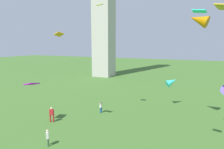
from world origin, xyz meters
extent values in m
cylinder|color=red|center=(-6.72, 14.88, 0.44)|extent=(0.17, 0.17, 0.88)
cylinder|color=red|center=(-7.10, 14.76, 0.44)|extent=(0.17, 0.17, 0.88)
cube|color=red|center=(-6.91, 14.82, 1.23)|extent=(0.54, 0.40, 0.70)
sphere|color=beige|center=(-6.91, 14.82, 1.71)|extent=(0.26, 0.26, 0.26)
cylinder|color=#235693|center=(-3.03, 19.97, 0.38)|extent=(0.14, 0.14, 0.76)
cylinder|color=#235693|center=(-3.06, 20.32, 0.38)|extent=(0.14, 0.14, 0.76)
cube|color=silver|center=(-3.05, 20.15, 1.06)|extent=(0.27, 0.43, 0.60)
sphere|color=#A37556|center=(-3.05, 20.15, 1.47)|extent=(0.22, 0.22, 0.22)
cylinder|color=#51754C|center=(-3.27, 10.16, 0.38)|extent=(0.14, 0.14, 0.75)
cylinder|color=#51754C|center=(-3.46, 10.44, 0.38)|extent=(0.14, 0.14, 0.75)
cube|color=silver|center=(-3.37, 10.30, 1.05)|extent=(0.42, 0.47, 0.60)
sphere|color=beige|center=(-3.37, 10.30, 1.46)|extent=(0.22, 0.22, 0.22)
cube|color=#BA09DE|center=(-8.19, 13.32, 4.86)|extent=(1.22, 1.68, 0.60)
cone|color=#35D5D1|center=(5.20, 27.25, 3.72)|extent=(2.16, 1.94, 1.65)
cube|color=orange|center=(-4.42, 13.73, 10.31)|extent=(1.17, 0.92, 0.51)
cube|color=#C5B406|center=(-2.33, 18.74, 13.91)|extent=(0.88, 0.63, 0.25)
cube|color=#1FE3CF|center=(8.69, 12.32, 11.51)|extent=(1.00, 0.80, 0.26)
cone|color=#BE7204|center=(8.50, 20.68, 11.85)|extent=(2.38, 1.71, 1.84)
camera|label=1|loc=(9.02, -2.48, 9.33)|focal=31.24mm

